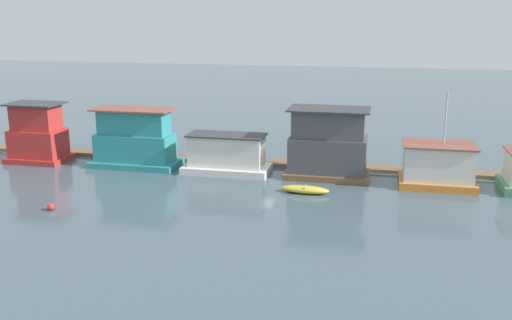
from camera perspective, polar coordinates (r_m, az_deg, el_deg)
name	(u,v)px	position (r m, az deg, el deg)	size (l,w,h in m)	color
ground_plane	(259,174)	(46.38, 0.27, -1.38)	(200.00, 200.00, 0.00)	#475B66
dock_walkway	(267,162)	(49.43, 1.07, -0.21)	(59.60, 2.06, 0.30)	brown
houseboat_red	(38,136)	(53.41, -21.00, 2.30)	(5.04, 3.57, 5.16)	red
houseboat_teal	(135,141)	(49.42, -12.02, 1.88)	(7.46, 3.83, 4.94)	teal
houseboat_white	(227,155)	(46.47, -2.94, 0.50)	(7.01, 3.51, 3.18)	white
houseboat_brown	(328,145)	(45.42, 7.23, 1.49)	(6.69, 4.11, 5.48)	brown
houseboat_orange	(438,165)	(44.93, 17.71, -0.52)	(5.57, 4.01, 7.13)	orange
dinghy_yellow	(305,189)	(41.47, 4.91, -2.95)	(3.63, 1.29, 0.55)	yellow
buoy_red	(51,207)	(40.15, -19.83, -4.43)	(0.48, 0.48, 0.48)	red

